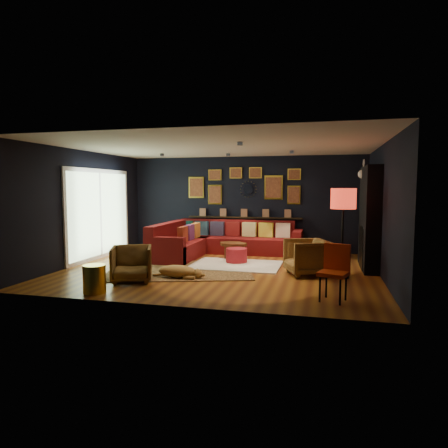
% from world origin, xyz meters
% --- Properties ---
extents(floor, '(6.50, 6.50, 0.00)m').
position_xyz_m(floor, '(0.00, 0.00, 0.00)').
color(floor, '#95591C').
rests_on(floor, ground).
extents(room_walls, '(6.50, 6.50, 6.50)m').
position_xyz_m(room_walls, '(0.00, 0.00, 1.59)').
color(room_walls, black).
rests_on(room_walls, ground).
extents(sectional, '(3.41, 2.69, 0.86)m').
position_xyz_m(sectional, '(-0.61, 1.81, 0.32)').
color(sectional, maroon).
rests_on(sectional, ground).
extents(ledge, '(3.20, 0.12, 0.04)m').
position_xyz_m(ledge, '(0.00, 2.68, 0.92)').
color(ledge, black).
rests_on(ledge, room_walls).
extents(gallery_wall, '(3.15, 0.04, 1.02)m').
position_xyz_m(gallery_wall, '(-0.01, 2.72, 1.81)').
color(gallery_wall, yellow).
rests_on(gallery_wall, room_walls).
extents(sunburst_mirror, '(0.47, 0.16, 0.47)m').
position_xyz_m(sunburst_mirror, '(0.10, 2.72, 1.70)').
color(sunburst_mirror, silver).
rests_on(sunburst_mirror, room_walls).
extents(fireplace, '(0.31, 1.60, 2.20)m').
position_xyz_m(fireplace, '(3.09, 0.90, 1.02)').
color(fireplace, black).
rests_on(fireplace, ground).
extents(deer_head, '(0.50, 0.28, 0.45)m').
position_xyz_m(deer_head, '(3.14, 1.40, 2.05)').
color(deer_head, white).
rests_on(deer_head, fireplace).
extents(sliding_door, '(0.06, 2.80, 2.20)m').
position_xyz_m(sliding_door, '(-3.22, 0.60, 1.10)').
color(sliding_door, white).
rests_on(sliding_door, ground).
extents(ceiling_spots, '(3.30, 2.50, 0.06)m').
position_xyz_m(ceiling_spots, '(-0.00, 0.80, 2.56)').
color(ceiling_spots, black).
rests_on(ceiling_spots, room_walls).
extents(shag_rug, '(1.99, 1.45, 0.03)m').
position_xyz_m(shag_rug, '(0.25, 0.48, 0.01)').
color(shag_rug, silver).
rests_on(shag_rug, ground).
extents(leopard_rug, '(3.44, 2.89, 0.02)m').
position_xyz_m(leopard_rug, '(-0.80, -0.31, 0.01)').
color(leopard_rug, '#BB834E').
rests_on(leopard_rug, ground).
extents(coffee_table, '(0.90, 0.80, 0.37)m').
position_xyz_m(coffee_table, '(-0.01, 1.31, 0.32)').
color(coffee_table, '#5C3215').
rests_on(coffee_table, shag_rug).
extents(pouf, '(0.49, 0.49, 0.32)m').
position_xyz_m(pouf, '(0.20, 0.76, 0.19)').
color(pouf, maroon).
rests_on(pouf, shag_rug).
extents(armchair_left, '(0.92, 0.90, 0.74)m').
position_xyz_m(armchair_left, '(-1.31, -1.48, 0.37)').
color(armchair_left, '#B77F36').
rests_on(armchair_left, ground).
extents(armchair_right, '(0.96, 0.98, 0.79)m').
position_xyz_m(armchair_right, '(1.83, -0.11, 0.40)').
color(armchair_right, '#B77F36').
rests_on(armchair_right, ground).
extents(gold_stool, '(0.37, 0.37, 0.47)m').
position_xyz_m(gold_stool, '(-1.54, -2.35, 0.23)').
color(gold_stool, yellow).
rests_on(gold_stool, ground).
extents(orange_chair, '(0.52, 0.52, 0.88)m').
position_xyz_m(orange_chair, '(2.33, -1.84, 0.52)').
color(orange_chair, black).
rests_on(orange_chair, ground).
extents(floor_lamp, '(0.48, 0.48, 1.74)m').
position_xyz_m(floor_lamp, '(2.50, -0.19, 1.47)').
color(floor_lamp, black).
rests_on(floor_lamp, ground).
extents(dog, '(1.06, 0.53, 0.33)m').
position_xyz_m(dog, '(-0.58, -1.01, 0.18)').
color(dog, '#9F7A41').
rests_on(dog, leopard_rug).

